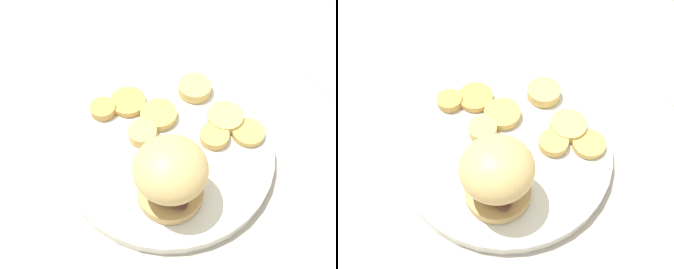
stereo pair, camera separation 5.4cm
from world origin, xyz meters
The scene contains 11 objects.
ground_plane centered at (0.00, 0.00, 0.00)m, with size 4.00×4.00×0.00m, color #B2A899.
dinner_plate centered at (0.00, 0.00, 0.01)m, with size 0.31×0.31×0.02m.
sandwich centered at (-0.04, -0.07, 0.07)m, with size 0.09×0.09×0.10m.
potato_round_0 centered at (0.09, 0.07, 0.03)m, with size 0.05×0.05×0.02m, color #DBB766.
potato_round_1 centered at (0.11, -0.04, 0.03)m, with size 0.05×0.05×0.01m, color tan.
potato_round_2 centered at (-0.02, 0.03, 0.03)m, with size 0.04×0.04×0.02m, color #DBB766.
potato_round_3 centered at (0.01, 0.05, 0.03)m, with size 0.06×0.06×0.01m, color tan.
potato_round_4 centered at (0.06, -0.02, 0.03)m, with size 0.04×0.04×0.01m, color tan.
potato_round_5 centered at (-0.05, 0.10, 0.03)m, with size 0.04×0.04×0.01m, color tan.
potato_round_6 centered at (-0.01, 0.10, 0.03)m, with size 0.06×0.06×0.01m, color tan.
potato_round_7 centered at (0.10, -0.01, 0.03)m, with size 0.05×0.05×0.01m, color #DBB766.
Camera 2 is at (-0.11, -0.30, 0.49)m, focal length 42.00 mm.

